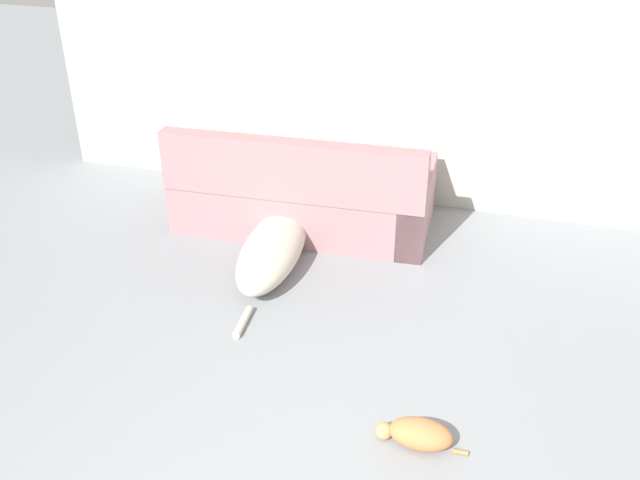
{
  "coord_description": "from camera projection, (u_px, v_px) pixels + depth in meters",
  "views": [
    {
      "loc": [
        0.61,
        -1.47,
        2.75
      ],
      "look_at": [
        -0.37,
        1.91,
        0.74
      ],
      "focal_mm": 40.0,
      "sensor_mm": 36.0,
      "label": 1
    }
  ],
  "objects": [
    {
      "name": "dog",
      "position": [
        276.0,
        243.0,
        5.21
      ],
      "size": [
        0.5,
        1.71,
        0.29
      ],
      "rotation": [
        0.0,
        0.0,
        1.64
      ],
      "color": "beige",
      "rests_on": "ground_plane"
    },
    {
      "name": "wall_back",
      "position": [
        444.0,
        39.0,
        5.41
      ],
      "size": [
        6.74,
        0.06,
        2.78
      ],
      "color": "beige",
      "rests_on": "ground_plane"
    },
    {
      "name": "cat",
      "position": [
        418.0,
        434.0,
        3.65
      ],
      "size": [
        0.49,
        0.18,
        0.16
      ],
      "rotation": [
        0.0,
        0.0,
        3.14
      ],
      "color": "#BC7A47",
      "rests_on": "ground_plane"
    },
    {
      "name": "couch",
      "position": [
        303.0,
        196.0,
        5.61
      ],
      "size": [
        2.02,
        0.97,
        0.86
      ],
      "rotation": [
        0.0,
        0.0,
        3.19
      ],
      "color": "#A3757A",
      "rests_on": "ground_plane"
    }
  ]
}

